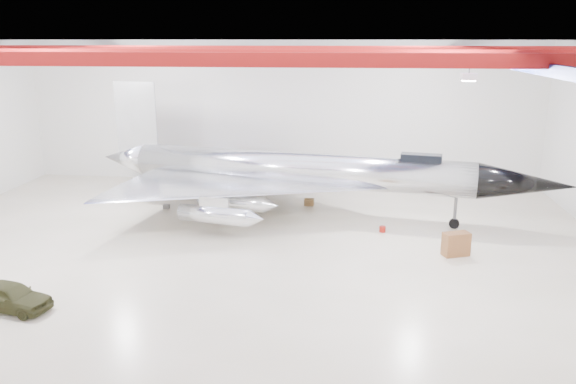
# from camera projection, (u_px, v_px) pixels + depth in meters

# --- Properties ---
(floor) EXTENTS (40.00, 40.00, 0.00)m
(floor) POSITION_uv_depth(u_px,v_px,m) (245.00, 248.00, 30.83)
(floor) COLOR beige
(floor) RESTS_ON ground
(wall_back) EXTENTS (40.00, 0.00, 40.00)m
(wall_back) POSITION_uv_depth(u_px,v_px,m) (280.00, 113.00, 43.74)
(wall_back) COLOR silver
(wall_back) RESTS_ON floor
(ceiling) EXTENTS (40.00, 40.00, 0.00)m
(ceiling) POSITION_uv_depth(u_px,v_px,m) (241.00, 41.00, 27.91)
(ceiling) COLOR #0A0F38
(ceiling) RESTS_ON wall_back
(ceiling_structure) EXTENTS (39.50, 29.50, 1.08)m
(ceiling_structure) POSITION_uv_depth(u_px,v_px,m) (241.00, 55.00, 28.09)
(ceiling_structure) COLOR maroon
(ceiling_structure) RESTS_ON ceiling
(jet_aircraft) EXTENTS (30.38, 20.06, 8.32)m
(jet_aircraft) POSITION_uv_depth(u_px,v_px,m) (297.00, 174.00, 35.87)
(jet_aircraft) COLOR silver
(jet_aircraft) RESTS_ON floor
(jeep) EXTENTS (3.81, 2.14, 1.22)m
(jeep) POSITION_uv_depth(u_px,v_px,m) (11.00, 296.00, 23.64)
(jeep) COLOR #313219
(jeep) RESTS_ON floor
(desk) EXTENTS (1.53, 1.14, 1.26)m
(desk) POSITION_uv_depth(u_px,v_px,m) (456.00, 244.00, 29.57)
(desk) COLOR brown
(desk) RESTS_ON floor
(crate_ply) EXTENTS (0.60, 0.50, 0.39)m
(crate_ply) POSITION_uv_depth(u_px,v_px,m) (219.00, 215.00, 35.79)
(crate_ply) COLOR olive
(crate_ply) RESTS_ON floor
(toolbox_red) EXTENTS (0.48, 0.40, 0.31)m
(toolbox_red) POSITION_uv_depth(u_px,v_px,m) (232.00, 197.00, 40.07)
(toolbox_red) COLOR #A21810
(toolbox_red) RESTS_ON floor
(parts_bin) EXTENTS (0.66, 0.54, 0.45)m
(parts_bin) POSITION_uv_depth(u_px,v_px,m) (309.00, 202.00, 38.58)
(parts_bin) COLOR olive
(parts_bin) RESTS_ON floor
(crate_small) EXTENTS (0.44, 0.36, 0.29)m
(crate_small) POSITION_uv_depth(u_px,v_px,m) (166.00, 207.00, 37.84)
(crate_small) COLOR #59595B
(crate_small) RESTS_ON floor
(tool_chest) EXTENTS (0.40, 0.40, 0.34)m
(tool_chest) POSITION_uv_depth(u_px,v_px,m) (382.00, 229.00, 33.28)
(tool_chest) COLOR #A21810
(tool_chest) RESTS_ON floor
(oil_barrel) EXTENTS (0.68, 0.60, 0.41)m
(oil_barrel) POSITION_uv_depth(u_px,v_px,m) (218.00, 215.00, 35.80)
(oil_barrel) COLOR olive
(oil_barrel) RESTS_ON floor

